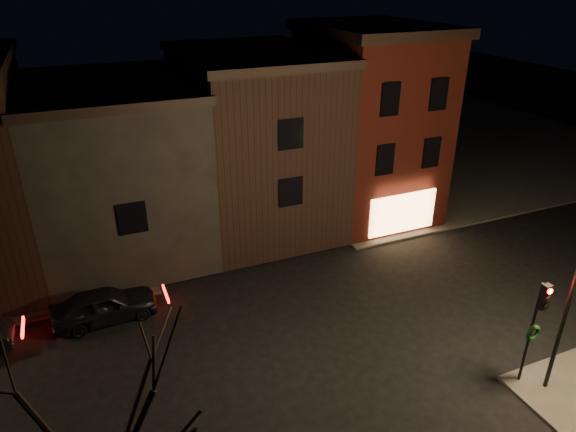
% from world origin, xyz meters
% --- Properties ---
extents(ground, '(120.00, 120.00, 0.00)m').
position_xyz_m(ground, '(0.00, 0.00, 0.00)').
color(ground, black).
rests_on(ground, ground).
extents(sidewalk_far_right, '(30.00, 30.00, 0.12)m').
position_xyz_m(sidewalk_far_right, '(20.00, 20.00, 0.06)').
color(sidewalk_far_right, '#2D2B28').
rests_on(sidewalk_far_right, ground).
extents(corner_building, '(6.50, 8.50, 10.50)m').
position_xyz_m(corner_building, '(8.00, 9.47, 5.40)').
color(corner_building, '#46120C').
rests_on(corner_building, ground).
extents(row_building_a, '(7.30, 10.30, 9.40)m').
position_xyz_m(row_building_a, '(1.50, 10.50, 4.83)').
color(row_building_a, black).
rests_on(row_building_a, ground).
extents(row_building_b, '(7.80, 10.30, 8.40)m').
position_xyz_m(row_building_b, '(-5.75, 10.50, 4.33)').
color(row_building_b, black).
rests_on(row_building_b, ground).
extents(traffic_signal, '(0.58, 0.38, 4.05)m').
position_xyz_m(traffic_signal, '(5.60, -5.51, 2.81)').
color(traffic_signal, black).
rests_on(traffic_signal, sidewalk_near_right).
extents(bare_tree_left, '(5.60, 5.60, 7.50)m').
position_xyz_m(bare_tree_left, '(-8.00, -7.00, 5.43)').
color(bare_tree_left, black).
rests_on(bare_tree_left, sidewalk_near_left).
extents(parked_car_a, '(4.27, 1.92, 1.43)m').
position_xyz_m(parked_car_a, '(-7.44, 4.03, 0.71)').
color(parked_car_a, black).
rests_on(parked_car_a, ground).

